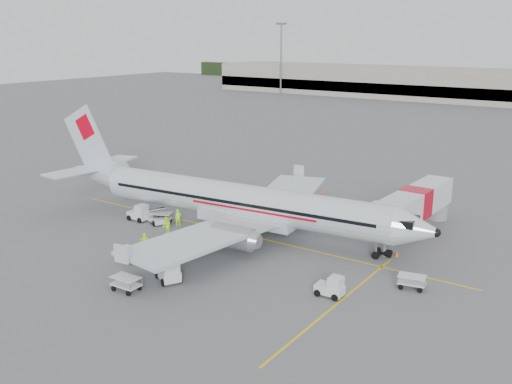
# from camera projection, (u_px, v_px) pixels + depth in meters

# --- Properties ---
(ground) EXTENTS (360.00, 360.00, 0.00)m
(ground) POSITION_uv_depth(u_px,v_px,m) (244.00, 235.00, 54.74)
(ground) COLOR #56595B
(stripe_lead) EXTENTS (44.00, 0.20, 0.01)m
(stripe_lead) POSITION_uv_depth(u_px,v_px,m) (244.00, 235.00, 54.74)
(stripe_lead) COLOR yellow
(stripe_lead) RESTS_ON ground
(stripe_cross) EXTENTS (0.20, 20.00, 0.01)m
(stripe_cross) POSITION_uv_depth(u_px,v_px,m) (338.00, 303.00, 40.73)
(stripe_cross) COLOR yellow
(stripe_cross) RESTS_ON ground
(terminal_west) EXTENTS (110.00, 22.00, 9.00)m
(terminal_west) POSITION_uv_depth(u_px,v_px,m) (382.00, 81.00, 178.63)
(terminal_west) COLOR gray
(terminal_west) RESTS_ON ground
(mast_west) EXTENTS (3.20, 1.20, 22.00)m
(mast_west) POSITION_uv_depth(u_px,v_px,m) (281.00, 59.00, 183.76)
(mast_west) COLOR slate
(mast_west) RESTS_ON ground
(aircraft) EXTENTS (42.46, 34.63, 10.99)m
(aircraft) POSITION_uv_depth(u_px,v_px,m) (240.00, 178.00, 53.69)
(aircraft) COLOR silver
(aircraft) RESTS_ON ground
(jet_bridge) EXTENTS (4.10, 17.72, 4.62)m
(jet_bridge) POSITION_uv_depth(u_px,v_px,m) (414.00, 213.00, 53.77)
(jet_bridge) COLOR silver
(jet_bridge) RESTS_ON ground
(belt_loader) EXTENTS (4.82, 3.33, 2.45)m
(belt_loader) POSITION_uv_depth(u_px,v_px,m) (155.00, 210.00, 58.16)
(belt_loader) COLOR silver
(belt_loader) RESTS_ON ground
(tug_fore) EXTENTS (2.09, 1.24, 1.59)m
(tug_fore) POSITION_uv_depth(u_px,v_px,m) (330.00, 286.00, 41.71)
(tug_fore) COLOR silver
(tug_fore) RESTS_ON ground
(tug_mid) EXTENTS (2.79, 2.40, 1.87)m
(tug_mid) POSITION_uv_depth(u_px,v_px,m) (168.00, 269.00, 44.26)
(tug_mid) COLOR silver
(tug_mid) RESTS_ON ground
(tug_aft) EXTENTS (2.24, 1.30, 1.72)m
(tug_aft) POSITION_uv_depth(u_px,v_px,m) (138.00, 212.00, 58.80)
(tug_aft) COLOR silver
(tug_aft) RESTS_ON ground
(cart_loaded_a) EXTENTS (2.44, 2.02, 1.10)m
(cart_loaded_a) POSITION_uv_depth(u_px,v_px,m) (161.00, 218.00, 57.90)
(cart_loaded_a) COLOR silver
(cart_loaded_a) RESTS_ON ground
(cart_loaded_b) EXTENTS (2.30, 1.66, 1.08)m
(cart_loaded_b) POSITION_uv_depth(u_px,v_px,m) (128.00, 255.00, 48.32)
(cart_loaded_b) COLOR silver
(cart_loaded_b) RESTS_ON ground
(cart_empty_a) EXTENTS (2.22, 1.35, 1.14)m
(cart_empty_a) POSITION_uv_depth(u_px,v_px,m) (126.00, 284.00, 42.57)
(cart_empty_a) COLOR silver
(cart_empty_a) RESTS_ON ground
(cart_empty_b) EXTENTS (2.23, 1.58, 1.06)m
(cart_empty_b) POSITION_uv_depth(u_px,v_px,m) (412.00, 282.00, 42.97)
(cart_empty_b) COLOR silver
(cart_empty_b) RESTS_ON ground
(cone_nose) EXTENTS (0.34, 0.34, 0.56)m
(cone_nose) POSITION_uv_depth(u_px,v_px,m) (397.00, 253.00, 49.29)
(cone_nose) COLOR #F95C11
(cone_nose) RESTS_ON ground
(cone_port) EXTENTS (0.37, 0.37, 0.61)m
(cone_port) POSITION_uv_depth(u_px,v_px,m) (323.00, 190.00, 69.16)
(cone_port) COLOR #F95C11
(cone_port) RESTS_ON ground
(cone_stbd) EXTENTS (0.38, 0.38, 0.62)m
(cone_stbd) POSITION_uv_depth(u_px,v_px,m) (180.00, 273.00, 45.09)
(cone_stbd) COLOR #F95C11
(cone_stbd) RESTS_ON ground
(crew_a) EXTENTS (0.69, 0.72, 1.66)m
(crew_a) POSITION_uv_depth(u_px,v_px,m) (178.00, 217.00, 57.20)
(crew_a) COLOR #A5FF16
(crew_a) RESTS_ON ground
(crew_b) EXTENTS (1.06, 0.95, 1.81)m
(crew_b) POSITION_uv_depth(u_px,v_px,m) (167.00, 226.00, 54.36)
(crew_b) COLOR #A5FF16
(crew_b) RESTS_ON ground
(crew_c) EXTENTS (0.70, 1.17, 1.77)m
(crew_c) POSITION_uv_depth(u_px,v_px,m) (223.00, 228.00, 54.05)
(crew_c) COLOR #A5FF16
(crew_c) RESTS_ON ground
(crew_d) EXTENTS (1.13, 1.03, 1.85)m
(crew_d) POSITION_uv_depth(u_px,v_px,m) (145.00, 243.00, 49.86)
(crew_d) COLOR #A5FF16
(crew_d) RESTS_ON ground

